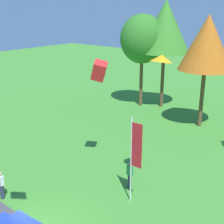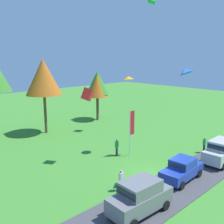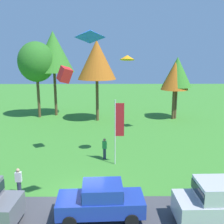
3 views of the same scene
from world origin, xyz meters
name	(u,v)px [view 1 (image 1 of 3)]	position (x,y,z in m)	size (l,w,h in m)	color
person_beside_suv	(1,185)	(-3.82, 0.42, 0.88)	(0.36, 0.24, 1.71)	#2D334C
person_watching_sky	(130,175)	(1.17, 5.95, 0.88)	(0.36, 0.24, 1.71)	#2D334C
tree_far_right	(142,39)	(-7.80, 20.32, 7.25)	(4.66, 4.66, 9.85)	brown
tree_far_left	(165,27)	(-5.80, 21.44, 8.53)	(5.31, 5.31, 11.22)	brown
tree_left_of_center	(207,43)	(0.03, 18.48, 7.56)	(4.71, 4.71, 9.94)	brown
flag_banner	(135,151)	(2.22, 4.88, 3.18)	(0.71, 0.08, 5.02)	silver
kite_delta_high_right	(162,58)	(2.90, 6.04, 8.02)	(1.14, 1.14, 0.35)	orange
kite_box_high_left	(99,71)	(-1.93, 6.80, 6.70)	(0.79, 0.79, 1.11)	red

